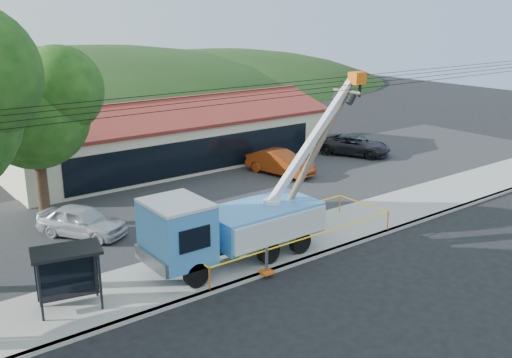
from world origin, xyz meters
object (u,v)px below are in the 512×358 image
(leaning_pole, at_px, (314,154))
(car_dark, at_px, (354,156))
(car_red, at_px, (280,175))
(utility_truck, at_px, (230,224))
(bus_shelter, at_px, (67,264))
(car_silver, at_px, (83,238))

(leaning_pole, height_order, car_dark, leaning_pole)
(car_red, height_order, car_dark, car_red)
(utility_truck, xyz_separation_m, car_dark, (18.12, 9.94, -1.82))
(bus_shelter, bearing_deg, car_silver, 78.66)
(bus_shelter, relative_size, car_silver, 0.60)
(leaning_pole, height_order, car_red, leaning_pole)
(leaning_pole, xyz_separation_m, car_silver, (-8.59, 6.71, -4.17))
(utility_truck, height_order, leaning_pole, utility_truck)
(car_red, bearing_deg, bus_shelter, -165.23)
(bus_shelter, distance_m, car_dark, 26.80)
(car_red, bearing_deg, car_dark, -7.63)
(utility_truck, height_order, car_silver, utility_truck)
(leaning_pole, distance_m, car_silver, 11.67)
(bus_shelter, bearing_deg, car_red, 40.50)
(leaning_pole, xyz_separation_m, bus_shelter, (-11.48, 0.35, -2.37))
(utility_truck, height_order, car_red, utility_truck)
(car_dark, bearing_deg, utility_truck, -178.50)
(utility_truck, xyz_separation_m, car_silver, (-3.94, 6.69, -1.82))
(utility_truck, distance_m, bus_shelter, 6.84)
(car_silver, distance_m, car_red, 14.52)
(leaning_pole, height_order, car_silver, leaning_pole)
(utility_truck, distance_m, car_dark, 20.75)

